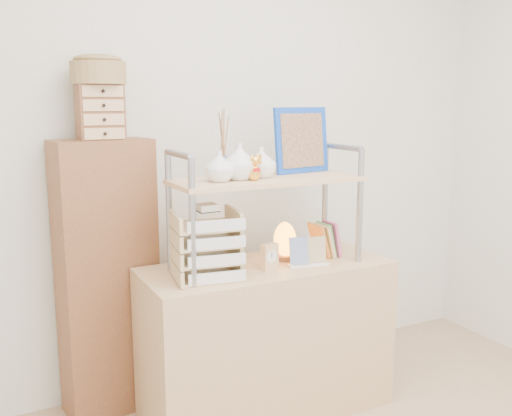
% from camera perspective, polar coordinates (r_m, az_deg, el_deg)
% --- Properties ---
extents(room_shell, '(3.42, 3.41, 2.61)m').
position_cam_1_polar(room_shell, '(1.98, 12.66, 15.35)').
color(room_shell, silver).
rests_on(room_shell, ground).
extents(desk, '(1.20, 0.50, 0.75)m').
position_cam_1_polar(desk, '(2.88, 1.04, -12.89)').
color(desk, tan).
rests_on(desk, ground).
extents(cabinet, '(0.47, 0.29, 1.35)m').
position_cam_1_polar(cabinet, '(2.88, -14.64, -6.85)').
color(cabinet, brown).
rests_on(cabinet, ground).
extents(hutch, '(0.90, 0.34, 0.75)m').
position_cam_1_polar(hutch, '(2.67, 0.68, 3.37)').
color(hutch, '#8F939C').
rests_on(hutch, desk).
extents(letter_tray, '(0.31, 0.30, 0.34)m').
position_cam_1_polar(letter_tray, '(2.53, -4.90, -4.09)').
color(letter_tray, '#D9B882').
rests_on(letter_tray, desk).
extents(salt_lamp, '(0.12, 0.12, 0.19)m').
position_cam_1_polar(salt_lamp, '(2.83, 2.88, -3.26)').
color(salt_lamp, brown).
rests_on(salt_lamp, desk).
extents(desk_clock, '(0.09, 0.06, 0.12)m').
position_cam_1_polar(desk_clock, '(2.67, 1.37, -4.89)').
color(desk_clock, tan).
rests_on(desk_clock, desk).
extents(postcard_stand, '(0.21, 0.08, 0.14)m').
position_cam_1_polar(postcard_stand, '(2.75, 5.20, -4.91)').
color(postcard_stand, white).
rests_on(postcard_stand, desk).
extents(drawer_chest, '(0.20, 0.16, 0.25)m').
position_cam_1_polar(drawer_chest, '(2.74, -15.32, 9.23)').
color(drawer_chest, brown).
rests_on(drawer_chest, cabinet).
extents(woven_basket, '(0.25, 0.25, 0.10)m').
position_cam_1_polar(woven_basket, '(2.74, -15.51, 12.89)').
color(woven_basket, olive).
rests_on(woven_basket, drawer_chest).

